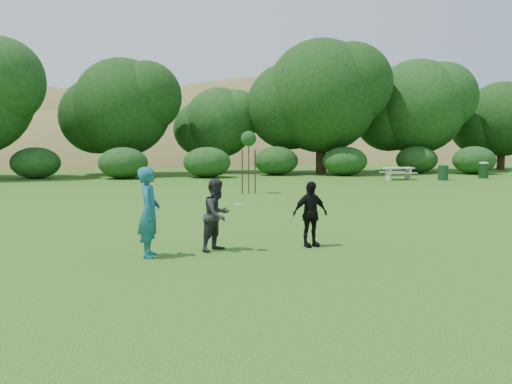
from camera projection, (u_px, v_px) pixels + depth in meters
ground at (285, 257)px, 11.98m from camera, size 120.00×120.00×0.00m
player_teal at (149, 212)px, 11.90m from camera, size 0.55×0.75×1.89m
player_grey at (217, 215)px, 12.59m from camera, size 0.98×0.97×1.60m
player_black at (310, 214)px, 13.07m from camera, size 0.95×0.56×1.51m
trash_can_near at (443, 173)px, 34.37m from camera, size 0.60×0.60×0.90m
frisbee at (240, 204)px, 12.52m from camera, size 0.27×0.27×0.06m
sapling at (249, 140)px, 25.81m from camera, size 0.70×0.70×2.85m
picnic_table at (398, 171)px, 34.85m from camera, size 1.80×1.48×0.76m
trash_can_lidded at (484, 170)px, 36.21m from camera, size 0.60×0.60×1.05m
hillside at (157, 243)px, 79.71m from camera, size 150.00×72.00×52.00m
tree_row at (227, 105)px, 40.16m from camera, size 53.92×10.38×9.62m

